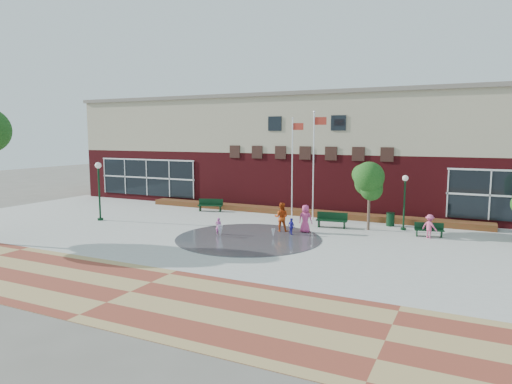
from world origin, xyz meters
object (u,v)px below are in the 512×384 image
at_px(bench_left, 210,207).
at_px(flagpole_left, 293,164).
at_px(child_splash, 219,226).
at_px(flagpole_right, 314,160).
at_px(trash_can, 390,219).

bearing_deg(bench_left, flagpole_left, -23.52).
bearing_deg(bench_left, child_splash, -73.17).
distance_m(flagpole_right, bench_left, 9.29).
height_order(flagpole_right, trash_can, flagpole_right).
height_order(flagpole_right, child_splash, flagpole_right).
relative_size(flagpole_left, flagpole_right, 0.94).
distance_m(flagpole_left, child_splash, 7.50).
bearing_deg(flagpole_right, flagpole_left, -156.54).
bearing_deg(child_splash, bench_left, -79.07).
relative_size(flagpole_right, bench_left, 3.79).
bearing_deg(bench_left, trash_can, -17.25).
height_order(trash_can, child_splash, child_splash).
distance_m(flagpole_right, child_splash, 8.65).
height_order(flagpole_right, bench_left, flagpole_right).
distance_m(bench_left, child_splash, 8.46).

